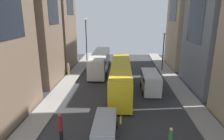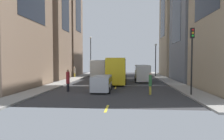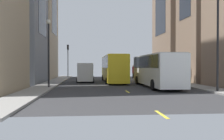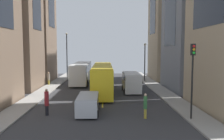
{
  "view_description": "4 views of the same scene",
  "coord_description": "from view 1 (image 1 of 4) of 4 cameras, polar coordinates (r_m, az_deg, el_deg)",
  "views": [
    {
      "loc": [
        0.01,
        -27.5,
        9.7
      ],
      "look_at": [
        -1.34,
        -0.75,
        2.11
      ],
      "focal_mm": 31.51,
      "sensor_mm": 36.0,
      "label": 1
    },
    {
      "loc": [
        1.32,
        -33.71,
        3.14
      ],
      "look_at": [
        -1.56,
        4.53,
        1.43
      ],
      "focal_mm": 31.24,
      "sensor_mm": 36.0,
      "label": 2
    },
    {
      "loc": [
        3.29,
        32.55,
        2.22
      ],
      "look_at": [
        0.46,
        0.83,
        1.71
      ],
      "focal_mm": 41.76,
      "sensor_mm": 36.0,
      "label": 3
    },
    {
      "loc": [
        0.27,
        -33.77,
        5.64
      ],
      "look_at": [
        1.3,
        0.79,
        2.59
      ],
      "focal_mm": 37.29,
      "sensor_mm": 36.0,
      "label": 4
    }
  ],
  "objects": [
    {
      "name": "ground_plane",
      "position": [
        29.16,
        2.7,
        -3.62
      ],
      "size": [
        42.03,
        42.03,
        0.0
      ],
      "primitive_type": "plane",
      "color": "#333335"
    },
    {
      "name": "car_silver_0",
      "position": [
        16.54,
        -2.06,
        -16.09
      ],
      "size": [
        1.96,
        4.39,
        1.63
      ],
      "color": "#B7BABF",
      "rests_on": "ground"
    },
    {
      "name": "sidewalk_east",
      "position": [
        30.18,
        17.84,
        -3.56
      ],
      "size": [
        2.3,
        44.0,
        0.15
      ],
      "primitive_type": "cube",
      "color": "gray",
      "rests_on": "ground"
    },
    {
      "name": "city_bus_white",
      "position": [
        34.29,
        -3.49,
        2.84
      ],
      "size": [
        2.8,
        12.47,
        3.35
      ],
      "color": "silver",
      "rests_on": "ground"
    },
    {
      "name": "lane_stripe_1",
      "position": [
        19.57,
        2.54,
        -13.88
      ],
      "size": [
        0.16,
        2.0,
        0.01
      ],
      "primitive_type": "cube",
      "color": "yellow",
      "rests_on": "ground"
    },
    {
      "name": "sidewalk_west",
      "position": [
        30.19,
        -12.42,
        -3.15
      ],
      "size": [
        2.3,
        44.0,
        0.15
      ],
      "primitive_type": "cube",
      "color": "gray",
      "rests_on": "ground"
    },
    {
      "name": "delivery_van_white",
      "position": [
        25.76,
        11.07,
        -3.01
      ],
      "size": [
        2.25,
        5.22,
        2.58
      ],
      "color": "white",
      "rests_on": "ground"
    },
    {
      "name": "lane_stripe_3",
      "position": [
        39.22,
        2.78,
        1.5
      ],
      "size": [
        0.16,
        2.0,
        0.01
      ],
      "primitive_type": "cube",
      "color": "yellow",
      "rests_on": "ground"
    },
    {
      "name": "lane_stripe_4",
      "position": [
        49.46,
        2.82,
        4.51
      ],
      "size": [
        0.16,
        2.0,
        0.01
      ],
      "primitive_type": "cube",
      "color": "yellow",
      "rests_on": "ground"
    },
    {
      "name": "streetlamp_far",
      "position": [
        35.28,
        14.72,
        6.39
      ],
      "size": [
        0.44,
        0.44,
        6.6
      ],
      "color": "black",
      "rests_on": "ground"
    },
    {
      "name": "pedestrian_crossing_near",
      "position": [
        16.59,
        -14.74,
        -15.5
      ],
      "size": [
        0.37,
        0.37,
        2.3
      ],
      "rotation": [
        0.0,
        0.0,
        3.57
      ],
      "color": "black",
      "rests_on": "ground"
    },
    {
      "name": "streetlamp_near",
      "position": [
        40.51,
        -7.51,
        9.58
      ],
      "size": [
        0.44,
        0.44,
        8.78
      ],
      "color": "black",
      "rests_on": "ground"
    },
    {
      "name": "lane_stripe_2",
      "position": [
        29.16,
        2.7,
        -3.6
      ],
      "size": [
        0.16,
        2.0,
        0.01
      ],
      "primitive_type": "cube",
      "color": "yellow",
      "rests_on": "ground"
    },
    {
      "name": "pedestrian_waiting_curb",
      "position": [
        32.61,
        -12.55,
        0.28
      ],
      "size": [
        0.4,
        0.4,
        1.96
      ],
      "rotation": [
        0.0,
        0.0,
        0.33
      ],
      "color": "gold",
      "rests_on": "ground"
    },
    {
      "name": "pedestrian_crossing_mid",
      "position": [
        15.39,
        16.54,
        -18.78
      ],
      "size": [
        0.3,
        0.3,
        2.08
      ],
      "rotation": [
        0.0,
        0.0,
        2.65
      ],
      "color": "gold",
      "rests_on": "ground"
    },
    {
      "name": "streetcar_yellow",
      "position": [
        25.49,
        2.55,
        -1.47
      ],
      "size": [
        2.7,
        13.97,
        3.59
      ],
      "color": "yellow",
      "rests_on": "ground"
    }
  ]
}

